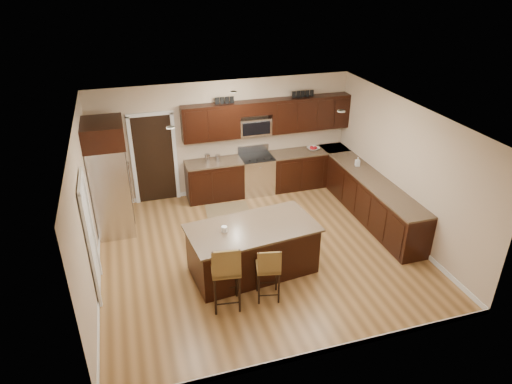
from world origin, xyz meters
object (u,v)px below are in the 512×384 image
object	(u,v)px
range	(256,174)
refrigerator	(110,177)
island	(253,250)
stool_left	(226,271)
stool_mid	(268,268)

from	to	relation	value
range	refrigerator	world-z (taller)	refrigerator
range	island	xyz separation A→B (m)	(-0.98, -2.99, -0.04)
stool_left	island	bearing A→B (deg)	58.89
island	refrigerator	xyz separation A→B (m)	(-2.32, 2.20, 0.77)
island	stool_left	bearing A→B (deg)	-135.33
range	stool_left	size ratio (longest dim) A/B	0.92
range	refrigerator	size ratio (longest dim) A/B	0.47
stool_left	stool_mid	bearing A→B (deg)	8.54
stool_mid	refrigerator	size ratio (longest dim) A/B	0.43
island	stool_left	size ratio (longest dim) A/B	1.97
refrigerator	range	bearing A→B (deg)	13.53
stool_left	refrigerator	bearing A→B (deg)	125.83
island	stool_mid	xyz separation A→B (m)	(0.02, -0.84, 0.21)
range	refrigerator	distance (m)	3.47
stool_left	refrigerator	size ratio (longest dim) A/B	0.51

